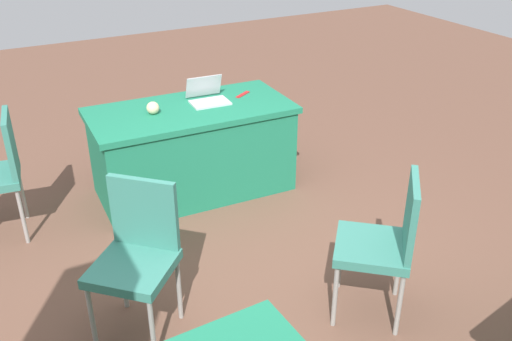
# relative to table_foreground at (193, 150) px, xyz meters

# --- Properties ---
(ground_plane) EXTENTS (14.40, 14.40, 0.00)m
(ground_plane) POSITION_rel_table_foreground_xyz_m (0.26, 1.44, -0.39)
(ground_plane) COLOR brown
(table_foreground) EXTENTS (1.71, 0.87, 0.78)m
(table_foreground) POSITION_rel_table_foreground_xyz_m (0.00, 0.00, 0.00)
(table_foreground) COLOR #1E7A56
(table_foreground) RESTS_ON ground
(chair_tucked_left) EXTENTS (0.62, 0.62, 0.96)m
(chair_tucked_left) POSITION_rel_table_foreground_xyz_m (0.93, 1.45, 0.17)
(chair_tucked_left) COLOR #9E9993
(chair_tucked_left) RESTS_ON ground
(chair_tucked_right) EXTENTS (0.62, 0.62, 0.96)m
(chair_tucked_right) POSITION_rel_table_foreground_xyz_m (-0.43, 2.03, 0.16)
(chair_tucked_right) COLOR #9E9993
(chair_tucked_right) RESTS_ON ground
(laptop_silver) EXTENTS (0.33, 0.31, 0.21)m
(laptop_silver) POSITION_rel_table_foreground_xyz_m (-0.19, -0.06, 0.43)
(laptop_silver) COLOR silver
(laptop_silver) RESTS_ON table_foreground
(yarn_ball) EXTENTS (0.10, 0.10, 0.10)m
(yarn_ball) POSITION_rel_table_foreground_xyz_m (0.32, -0.01, 0.44)
(yarn_ball) COLOR beige
(yarn_ball) RESTS_ON table_foreground
(scissors_red) EXTENTS (0.17, 0.13, 0.01)m
(scissors_red) POSITION_rel_table_foreground_xyz_m (-0.53, -0.08, 0.39)
(scissors_red) COLOR red
(scissors_red) RESTS_ON table_foreground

